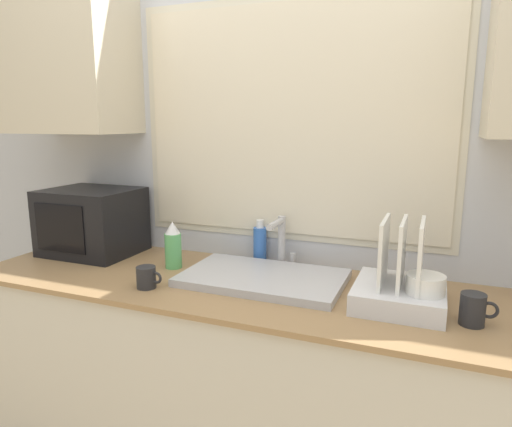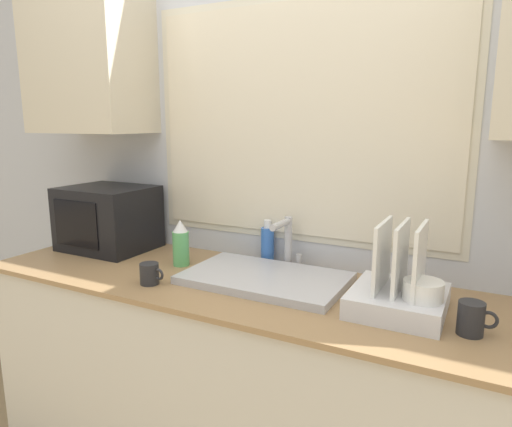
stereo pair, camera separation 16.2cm
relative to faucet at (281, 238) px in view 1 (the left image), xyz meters
The scene contains 10 objects.
countertop 0.62m from the faucet, 88.38° to the right, with size 2.34×0.66×0.89m.
wall_back 0.39m from the faucet, 84.58° to the left, with size 6.00×0.38×2.60m.
sink_basin 0.22m from the faucet, 91.39° to the right, with size 0.61×0.37×0.03m.
faucet is the anchor object (origin of this frame).
microwave 0.89m from the faucet, behind, with size 0.41×0.34×0.30m.
dish_rack 0.56m from the faucet, 25.68° to the right, with size 0.29×0.31×0.29m.
spray_bottle 0.45m from the faucet, 157.69° to the right, with size 0.07×0.07×0.20m.
soap_bottle 0.13m from the faucet, 159.24° to the left, with size 0.06×0.06×0.19m.
mug_near_sink 0.57m from the faucet, 132.43° to the right, with size 0.10×0.07×0.08m.
mug_by_rack 0.78m from the faucet, 23.65° to the right, with size 0.11×0.07×0.10m.
Camera 1 is at (0.58, -1.20, 1.49)m, focal length 32.00 mm.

